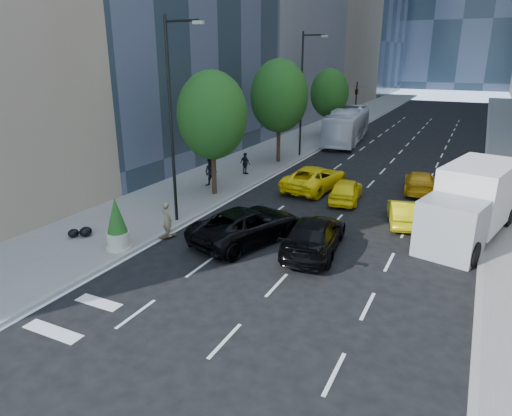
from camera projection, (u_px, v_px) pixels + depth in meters
The scene contains 22 objects.
ground at pixel (253, 280), 17.94m from camera, with size 160.00×160.00×0.00m, color black.
sidewalk_left at pixel (305, 139), 47.18m from camera, with size 6.00×120.00×0.15m, color slate.
sidewalk_right at pixel (512, 156), 39.25m from camera, with size 4.00×120.00×0.15m, color slate.
lamp_near at pixel (173, 111), 22.11m from camera, with size 2.13×0.22×10.00m.
lamp_far at pixel (304, 88), 37.42m from camera, with size 2.13×0.22×10.00m.
tree_near at pixel (212, 115), 27.00m from camera, with size 4.20×4.20×7.46m.
tree_mid at pixel (279, 96), 35.39m from camera, with size 4.50×4.50×7.99m.
tree_far at pixel (329, 93), 46.67m from camera, with size 3.90×3.90×6.92m.
traffic_signal at pixel (357, 92), 53.26m from camera, with size 2.48×0.53×5.20m.
skateboarder at pixel (167, 221), 21.72m from camera, with size 0.62×0.41×1.70m, color olive.
black_sedan_lincoln at pixel (248, 225), 21.40m from camera, with size 2.71×5.88×1.63m, color black.
black_sedan_mercedes at pixel (314, 235), 20.29m from camera, with size 2.21×5.45×1.58m, color black.
taxi_a at pixel (346, 190), 27.29m from camera, with size 1.65×4.10×1.40m, color yellow.
taxi_b at pixel (403, 212), 23.63m from camera, with size 1.33×3.82×1.26m, color #D7C70B.
taxi_c at pixel (315, 178), 29.57m from camera, with size 2.60×5.63×1.57m, color yellow.
taxi_d at pixel (420, 182), 29.15m from camera, with size 1.85×4.56×1.32m, color #E09D0B.
city_bus at pixel (347, 125), 45.49m from camera, with size 2.79×11.90×3.32m, color white.
box_truck at pixel (471, 203), 21.53m from camera, with size 4.29×7.68×3.47m.
pedestrian_a at pixel (211, 173), 29.73m from camera, with size 0.90×0.70×1.86m, color black.
pedestrian_b at pixel (245, 163), 32.87m from camera, with size 0.93×0.39×1.58m, color black.
planter_shrub at pixel (117, 225), 20.07m from camera, with size 1.00×1.00×2.39m.
garbage_bags at pixel (81, 232), 21.68m from camera, with size 0.97×0.93×0.48m.
Camera 1 is at (7.17, -14.40, 8.42)m, focal length 32.00 mm.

